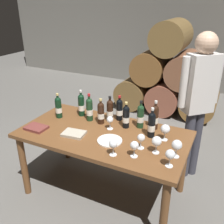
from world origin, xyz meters
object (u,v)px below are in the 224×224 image
at_px(wine_glass_4, 110,120).
at_px(wine_glass_3, 113,144).
at_px(wine_bottle_7, 126,117).
at_px(sommelier_presenting, 199,95).
at_px(wine_glass_2, 170,155).
at_px(wine_glass_6, 141,138).
at_px(wine_bottle_3, 81,105).
at_px(wine_bottle_4, 110,110).
at_px(wine_bottle_1, 101,113).
at_px(dining_table, 104,140).
at_px(wine_glass_5, 165,129).
at_px(wine_bottle_0, 155,117).
at_px(wine_glass_0, 177,145).
at_px(tasting_notebook, 74,134).
at_px(wine_bottle_2, 152,124).
at_px(wine_bottle_9, 89,109).
at_px(wine_glass_1, 157,142).
at_px(wine_bottle_5, 58,107).
at_px(serving_plate, 110,141).
at_px(wine_glass_7, 134,146).
at_px(wine_bottle_8, 119,109).
at_px(wine_bottle_6, 140,116).
at_px(leather_ledger, 36,128).

bearing_deg(wine_glass_4, wine_glass_3, -60.37).
bearing_deg(wine_bottle_7, sommelier_presenting, 40.47).
height_order(wine_glass_2, wine_glass_6, wine_glass_2).
bearing_deg(wine_bottle_3, wine_bottle_4, 2.63).
bearing_deg(wine_bottle_1, sommelier_presenting, 31.99).
bearing_deg(dining_table, wine_glass_3, -50.34).
bearing_deg(wine_glass_5, wine_bottle_0, 130.86).
xyz_separation_m(wine_glass_0, tasting_notebook, (-1.00, -0.06, -0.10)).
distance_m(wine_bottle_1, wine_bottle_3, 0.31).
bearing_deg(dining_table, wine_bottle_2, 16.88).
distance_m(wine_bottle_9, wine_glass_2, 1.11).
xyz_separation_m(wine_glass_0, wine_glass_1, (-0.17, -0.01, -0.00)).
height_order(wine_bottle_0, wine_bottle_5, wine_bottle_0).
distance_m(wine_bottle_1, wine_bottle_5, 0.51).
distance_m(dining_table, serving_plate, 0.21).
distance_m(wine_glass_6, sommelier_presenting, 0.94).
xyz_separation_m(wine_bottle_0, wine_bottle_5, (-1.06, -0.21, -0.01)).
height_order(wine_bottle_2, wine_glass_7, wine_bottle_2).
relative_size(dining_table, wine_bottle_5, 5.87).
bearing_deg(wine_bottle_8, wine_bottle_3, -168.70).
bearing_deg(wine_glass_3, wine_glass_5, 53.43).
distance_m(wine_bottle_7, wine_glass_1, 0.54).
xyz_separation_m(wine_glass_1, wine_glass_4, (-0.56, 0.22, -0.01)).
relative_size(wine_glass_0, wine_glass_3, 1.09).
height_order(wine_bottle_6, wine_glass_2, wine_bottle_6).
xyz_separation_m(wine_glass_1, wine_glass_5, (0.01, 0.25, 0.00)).
height_order(wine_bottle_2, wine_glass_1, wine_bottle_2).
bearing_deg(wine_bottle_6, wine_glass_0, -39.49).
height_order(wine_bottle_5, wine_glass_2, wine_bottle_5).
bearing_deg(wine_bottle_6, tasting_notebook, -140.03).
bearing_deg(wine_glass_4, wine_glass_5, 2.81).
relative_size(wine_bottle_1, leather_ledger, 1.30).
height_order(wine_bottle_3, wine_bottle_5, wine_bottle_3).
height_order(wine_glass_1, wine_glass_6, wine_glass_1).
bearing_deg(wine_bottle_5, wine_glass_4, -0.10).
bearing_deg(wine_bottle_2, wine_bottle_1, 175.75).
distance_m(wine_glass_0, wine_glass_1, 0.17).
height_order(wine_bottle_6, tasting_notebook, wine_bottle_6).
relative_size(wine_bottle_5, wine_glass_5, 1.77).
height_order(wine_bottle_6, wine_glass_5, wine_bottle_6).
bearing_deg(wine_bottle_2, wine_bottle_4, 164.91).
bearing_deg(wine_glass_0, wine_bottle_9, 163.85).
xyz_separation_m(dining_table, wine_bottle_3, (-0.42, 0.26, 0.22)).
distance_m(wine_bottle_3, wine_glass_7, 1.00).
relative_size(wine_bottle_4, wine_glass_4, 2.01).
distance_m(wine_bottle_8, wine_glass_6, 0.62).
bearing_deg(wine_glass_3, wine_glass_6, 49.45).
xyz_separation_m(wine_bottle_3, wine_bottle_8, (0.44, 0.09, -0.01)).
height_order(wine_bottle_0, serving_plate, wine_bottle_0).
height_order(wine_bottle_1, wine_bottle_2, wine_bottle_2).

